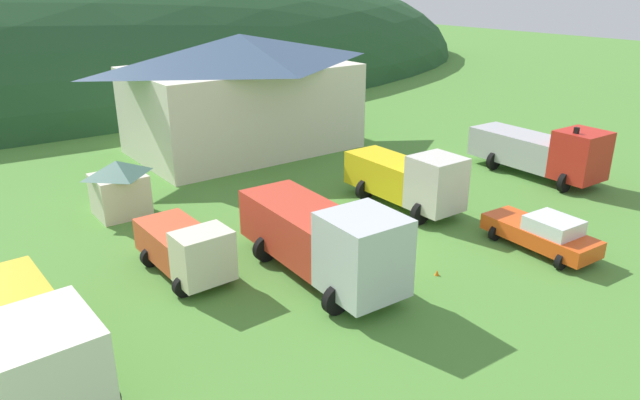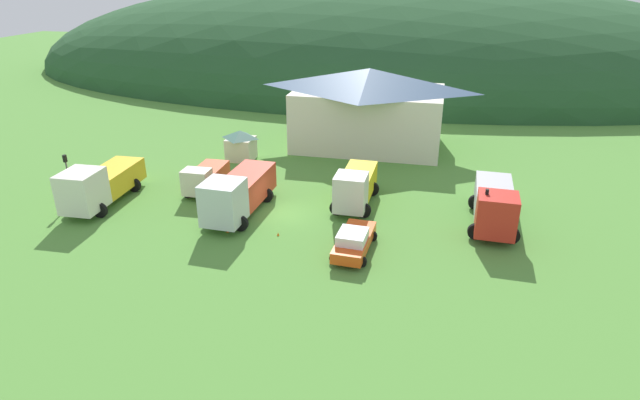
% 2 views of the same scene
% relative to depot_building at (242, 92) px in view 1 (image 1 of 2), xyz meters
% --- Properties ---
extents(ground_plane, '(200.00, 200.00, 0.00)m').
position_rel_depot_building_xyz_m(ground_plane, '(-3.68, -17.07, -3.96)').
color(ground_plane, '#518C38').
extents(forested_hill_backdrop, '(121.31, 60.00, 29.91)m').
position_rel_depot_building_xyz_m(forested_hill_backdrop, '(-3.68, 39.58, -3.96)').
color(forested_hill_backdrop, '#234C28').
rests_on(forested_hill_backdrop, ground).
extents(depot_building, '(15.20, 9.59, 7.69)m').
position_rel_depot_building_xyz_m(depot_building, '(0.00, 0.00, 0.00)').
color(depot_building, silver).
rests_on(depot_building, ground).
extents(play_shed_cream, '(2.58, 2.47, 2.80)m').
position_rel_depot_building_xyz_m(play_shed_cream, '(-10.85, -6.65, -2.52)').
color(play_shed_cream, beige).
rests_on(play_shed_cream, ground).
extents(heavy_rig_striped, '(3.45, 8.17, 3.39)m').
position_rel_depot_building_xyz_m(heavy_rig_striped, '(-17.47, -18.66, -2.27)').
color(heavy_rig_striped, silver).
rests_on(heavy_rig_striped, ground).
extents(light_truck_cream, '(2.62, 5.09, 2.35)m').
position_rel_depot_building_xyz_m(light_truck_cream, '(-10.93, -14.46, -2.79)').
color(light_truck_cream, beige).
rests_on(light_truck_cream, ground).
extents(tow_truck_silver, '(3.56, 8.38, 3.44)m').
position_rel_depot_building_xyz_m(tow_truck_silver, '(-6.78, -18.00, -2.21)').
color(tow_truck_silver, silver).
rests_on(tow_truck_silver, ground).
extents(flatbed_truck_yellow, '(3.08, 6.85, 3.17)m').
position_rel_depot_building_xyz_m(flatbed_truck_yellow, '(1.16, -14.57, -2.36)').
color(flatbed_truck_yellow, silver).
rests_on(flatbed_truck_yellow, ground).
extents(crane_truck_red, '(3.50, 8.15, 3.26)m').
position_rel_depot_building_xyz_m(crane_truck_red, '(10.98, -15.74, -2.34)').
color(crane_truck_red, red).
rests_on(crane_truck_red, ground).
extents(service_pickup_orange, '(2.49, 5.08, 1.66)m').
position_rel_depot_building_xyz_m(service_pickup_orange, '(2.25, -21.63, -3.14)').
color(service_pickup_orange, '#EC4F17').
rests_on(service_pickup_orange, ground).
extents(traffic_light_east, '(0.20, 0.32, 3.59)m').
position_rel_depot_building_xyz_m(traffic_light_east, '(10.14, -18.07, -1.73)').
color(traffic_light_east, '#4C4C51').
rests_on(traffic_light_east, ground).
extents(traffic_cone_near_pickup, '(0.36, 0.36, 0.46)m').
position_rel_depot_building_xyz_m(traffic_cone_near_pickup, '(-3.06, -20.49, -3.96)').
color(traffic_cone_near_pickup, orange).
rests_on(traffic_cone_near_pickup, ground).
extents(traffic_cone_mid_row, '(0.36, 0.36, 0.55)m').
position_rel_depot_building_xyz_m(traffic_cone_mid_row, '(-6.52, -20.81, -3.96)').
color(traffic_cone_mid_row, orange).
rests_on(traffic_cone_mid_row, ground).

